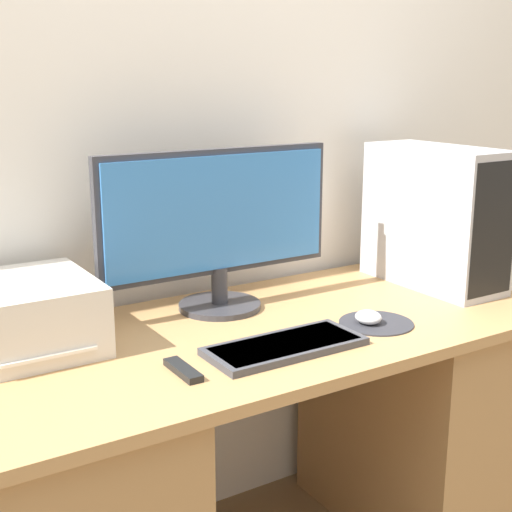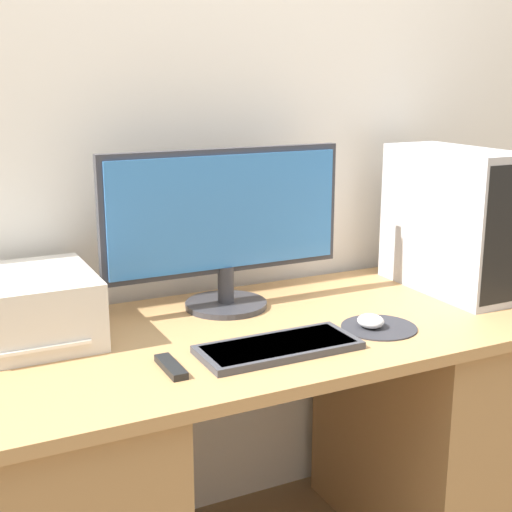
{
  "view_description": "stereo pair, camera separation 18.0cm",
  "coord_description": "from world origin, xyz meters",
  "views": [
    {
      "loc": [
        -0.96,
        -1.11,
        1.4
      ],
      "look_at": [
        -0.04,
        0.36,
        0.95
      ],
      "focal_mm": 50.0,
      "sensor_mm": 36.0,
      "label": 1
    },
    {
      "loc": [
        -0.81,
        -1.2,
        1.4
      ],
      "look_at": [
        -0.04,
        0.36,
        0.95
      ],
      "focal_mm": 50.0,
      "sensor_mm": 36.0,
      "label": 2
    }
  ],
  "objects": [
    {
      "name": "printer",
      "position": [
        -0.57,
        0.53,
        0.84
      ],
      "size": [
        0.3,
        0.35,
        0.17
      ],
      "color": "beige",
      "rests_on": "desk"
    },
    {
      "name": "wall_back",
      "position": [
        0.0,
        0.78,
        1.35
      ],
      "size": [
        6.4,
        0.05,
        2.7
      ],
      "color": "white",
      "rests_on": "ground_plane"
    },
    {
      "name": "mousepad",
      "position": [
        0.25,
        0.22,
        0.76
      ],
      "size": [
        0.2,
        0.2,
        0.0
      ],
      "color": "#2D2D33",
      "rests_on": "desk"
    },
    {
      "name": "mouse",
      "position": [
        0.23,
        0.23,
        0.78
      ],
      "size": [
        0.07,
        0.07,
        0.03
      ],
      "color": "silver",
      "rests_on": "mousepad"
    },
    {
      "name": "monitor",
      "position": [
        -0.04,
        0.56,
        1.01
      ],
      "size": [
        0.7,
        0.23,
        0.45
      ],
      "color": "#333338",
      "rests_on": "desk"
    },
    {
      "name": "keyboard",
      "position": [
        -0.06,
        0.2,
        0.77
      ],
      "size": [
        0.39,
        0.16,
        0.02
      ],
      "color": "#3D3D42",
      "rests_on": "desk"
    },
    {
      "name": "desk",
      "position": [
        0.0,
        0.36,
        0.39
      ],
      "size": [
        1.6,
        0.72,
        0.76
      ],
      "color": "tan",
      "rests_on": "ground_plane"
    },
    {
      "name": "computer_tower",
      "position": [
        0.65,
        0.41,
        0.97
      ],
      "size": [
        0.2,
        0.45,
        0.43
      ],
      "color": "#B2B2B7",
      "rests_on": "desk"
    },
    {
      "name": "remote_control",
      "position": [
        -0.32,
        0.2,
        0.77
      ],
      "size": [
        0.03,
        0.13,
        0.02
      ],
      "color": "black",
      "rests_on": "desk"
    }
  ]
}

